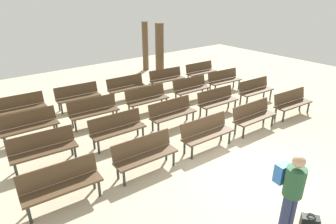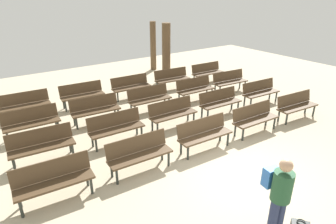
{
  "view_description": "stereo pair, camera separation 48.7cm",
  "coord_description": "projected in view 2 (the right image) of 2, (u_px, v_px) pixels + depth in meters",
  "views": [
    {
      "loc": [
        -5.13,
        -3.38,
        4.19
      ],
      "look_at": [
        0.0,
        3.21,
        0.55
      ],
      "focal_mm": 30.71,
      "sensor_mm": 36.0,
      "label": 1
    },
    {
      "loc": [
        -4.74,
        -3.66,
        4.19
      ],
      "look_at": [
        0.0,
        3.21,
        0.55
      ],
      "focal_mm": 30.71,
      "sensor_mm": 36.0,
      "label": 2
    }
  ],
  "objects": [
    {
      "name": "bench_r3_c1",
      "position": [
        82.0,
        93.0,
        10.84
      ],
      "size": [
        1.63,
        0.58,
        0.87
      ],
      "rotation": [
        0.0,
        0.0,
        -0.06
      ],
      "color": "#4C3823",
      "rests_on": "ground_plane"
    },
    {
      "name": "visitor_with_backpack",
      "position": [
        279.0,
        194.0,
        4.91
      ],
      "size": [
        0.39,
        0.56,
        1.65
      ],
      "rotation": [
        0.0,
        0.0,
        2.99
      ],
      "color": "navy",
      "rests_on": "ground_plane"
    },
    {
      "name": "bench_r3_c0",
      "position": [
        25.0,
        103.0,
        9.9
      ],
      "size": [
        1.62,
        0.56,
        0.87
      ],
      "rotation": [
        0.0,
        0.0,
        -0.05
      ],
      "color": "#4C3823",
      "rests_on": "ground_plane"
    },
    {
      "name": "tree_1",
      "position": [
        153.0,
        46.0,
        15.39
      ],
      "size": [
        0.31,
        0.31,
        2.56
      ],
      "color": "brown",
      "rests_on": "ground_plane"
    },
    {
      "name": "ground_plane",
      "position": [
        244.0,
        177.0,
        6.91
      ],
      "size": [
        24.73,
        24.73,
        0.0
      ],
      "primitive_type": "plane",
      "color": "#BCAD8E"
    },
    {
      "name": "bench_r1_c1",
      "position": [
        116.0,
        126.0,
        8.28
      ],
      "size": [
        1.62,
        0.55,
        0.87
      ],
      "rotation": [
        0.0,
        0.0,
        -0.04
      ],
      "color": "#4C3823",
      "rests_on": "ground_plane"
    },
    {
      "name": "bench_r1_c3",
      "position": [
        220.0,
        101.0,
        10.13
      ],
      "size": [
        1.62,
        0.56,
        0.87
      ],
      "rotation": [
        0.0,
        0.0,
        -0.05
      ],
      "color": "#4C3823",
      "rests_on": "ground_plane"
    },
    {
      "name": "bench_r2_c1",
      "position": [
        95.0,
        108.0,
        9.51
      ],
      "size": [
        1.63,
        0.6,
        0.87
      ],
      "rotation": [
        0.0,
        0.0,
        -0.07
      ],
      "color": "#4C3823",
      "rests_on": "ground_plane"
    },
    {
      "name": "bench_r3_c2",
      "position": [
        131.0,
        85.0,
        11.73
      ],
      "size": [
        1.61,
        0.53,
        0.87
      ],
      "rotation": [
        0.0,
        0.0,
        -0.03
      ],
      "color": "#4C3823",
      "rests_on": "ground_plane"
    },
    {
      "name": "bench_r2_c0",
      "position": [
        31.0,
        121.0,
        8.6
      ],
      "size": [
        1.62,
        0.54,
        0.87
      ],
      "rotation": [
        0.0,
        0.0,
        -0.03
      ],
      "color": "#4C3823",
      "rests_on": "ground_plane"
    },
    {
      "name": "bench_r0_c0",
      "position": [
        54.0,
        179.0,
        6.01
      ],
      "size": [
        1.63,
        0.58,
        0.87
      ],
      "rotation": [
        0.0,
        0.0,
        -0.07
      ],
      "color": "#4C3823",
      "rests_on": "ground_plane"
    },
    {
      "name": "bench_r0_c2",
      "position": [
        204.0,
        133.0,
        7.91
      ],
      "size": [
        1.62,
        0.55,
        0.87
      ],
      "rotation": [
        0.0,
        0.0,
        -0.05
      ],
      "color": "#4C3823",
      "rests_on": "ground_plane"
    },
    {
      "name": "tree_0",
      "position": [
        166.0,
        52.0,
        13.82
      ],
      "size": [
        0.41,
        0.41,
        2.67
      ],
      "color": "brown",
      "rests_on": "ground_plane"
    },
    {
      "name": "bench_r0_c1",
      "position": [
        139.0,
        152.0,
        6.97
      ],
      "size": [
        1.62,
        0.55,
        0.87
      ],
      "rotation": [
        0.0,
        0.0,
        -0.04
      ],
      "color": "#4C3823",
      "rests_on": "ground_plane"
    },
    {
      "name": "bench_r2_c3",
      "position": [
        195.0,
        88.0,
        11.43
      ],
      "size": [
        1.62,
        0.54,
        0.87
      ],
      "rotation": [
        0.0,
        0.0,
        -0.04
      ],
      "color": "#4C3823",
      "rests_on": "ground_plane"
    },
    {
      "name": "bench_r3_c3",
      "position": [
        172.0,
        78.0,
        12.72
      ],
      "size": [
        1.64,
        0.62,
        0.87
      ],
      "rotation": [
        0.0,
        0.0,
        -0.09
      ],
      "color": "#4C3823",
      "rests_on": "ground_plane"
    },
    {
      "name": "bench_r1_c0",
      "position": [
        41.0,
        144.0,
        7.35
      ],
      "size": [
        1.63,
        0.61,
        0.87
      ],
      "rotation": [
        0.0,
        0.0,
        -0.08
      ],
      "color": "#4C3823",
      "rests_on": "ground_plane"
    },
    {
      "name": "bench_r0_c4",
      "position": [
        296.0,
        104.0,
        9.82
      ],
      "size": [
        1.64,
        0.62,
        0.87
      ],
      "rotation": [
        0.0,
        0.0,
        -0.09
      ],
      "color": "#4C3823",
      "rests_on": "ground_plane"
    },
    {
      "name": "bench_r1_c4",
      "position": [
        260.0,
        91.0,
        11.11
      ],
      "size": [
        1.63,
        0.58,
        0.87
      ],
      "rotation": [
        0.0,
        0.0,
        -0.06
      ],
      "color": "#4C3823",
      "rests_on": "ground_plane"
    },
    {
      "name": "bench_r1_c2",
      "position": [
        172.0,
        112.0,
        9.22
      ],
      "size": [
        1.61,
        0.53,
        0.87
      ],
      "rotation": [
        0.0,
        0.0,
        -0.03
      ],
      "color": "#4C3823",
      "rests_on": "ground_plane"
    },
    {
      "name": "bench_r3_c4",
      "position": [
        207.0,
        71.0,
        13.68
      ],
      "size": [
        1.62,
        0.55,
        0.87
      ],
      "rotation": [
        0.0,
        0.0,
        -0.04
      ],
      "color": "#4C3823",
      "rests_on": "ground_plane"
    },
    {
      "name": "bench_r0_c3",
      "position": [
        254.0,
        117.0,
        8.87
      ],
      "size": [
        1.62,
        0.54,
        0.87
      ],
      "rotation": [
        0.0,
        0.0,
        -0.04
      ],
      "color": "#4C3823",
      "rests_on": "ground_plane"
    },
    {
      "name": "bench_r2_c2",
      "position": [
        149.0,
        97.0,
        10.45
      ],
      "size": [
        1.62,
        0.56,
        0.87
      ],
      "rotation": [
        0.0,
        0.0,
        -0.05
      ],
      "color": "#4C3823",
      "rests_on": "ground_plane"
    },
    {
      "name": "bench_r2_c4",
      "position": [
        230.0,
        80.0,
        12.37
      ],
      "size": [
        1.64,
        0.62,
        0.87
      ],
      "rotation": [
        0.0,
        0.0,
        -0.09
      ],
      "color": "#4C3823",
      "rests_on": "ground_plane"
    }
  ]
}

